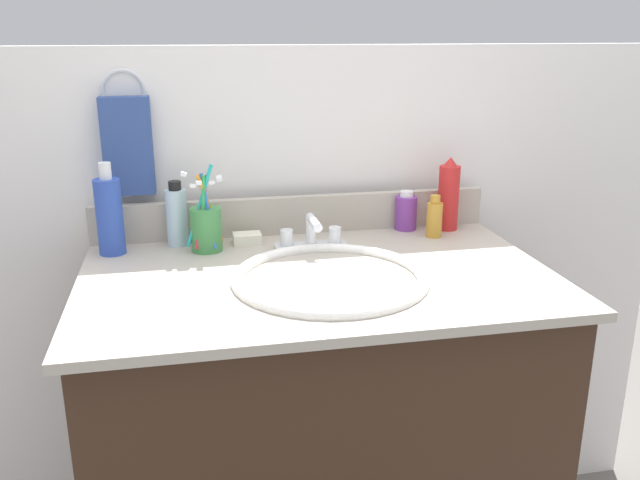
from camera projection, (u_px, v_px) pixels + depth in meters
name	position (u px, v px, depth m)	size (l,w,h in m)	color
vanity_cabinet	(318.00, 459.00, 1.48)	(0.91, 0.55, 0.84)	#382316
countertop	(318.00, 277.00, 1.35)	(0.95, 0.60, 0.02)	#B2A899
backsplash	(294.00, 215.00, 1.60)	(0.95, 0.02, 0.09)	#B2A899
back_wall	(291.00, 304.00, 1.74)	(2.05, 0.04, 1.30)	white
towel_ring	(123.00, 91.00, 1.48)	(0.10, 0.10, 0.01)	silver
hand_towel	(128.00, 146.00, 1.50)	(0.11, 0.04, 0.22)	#334C8C
sink_basin	(330.00, 294.00, 1.32)	(0.39, 0.39, 0.11)	white
faucet	(311.00, 238.00, 1.48)	(0.16, 0.10, 0.08)	silver
bottle_spray_red	(448.00, 196.00, 1.62)	(0.05, 0.05, 0.18)	red
bottle_cream_purple	(406.00, 212.00, 1.63)	(0.05, 0.05, 0.10)	#7A3899
bottle_gel_clear	(177.00, 216.00, 1.50)	(0.05, 0.05, 0.15)	silver
bottle_shampoo_blue	(109.00, 215.00, 1.44)	(0.06, 0.06, 0.20)	#2D4CB2
bottle_oil_amber	(434.00, 218.00, 1.57)	(0.04, 0.04, 0.10)	gold
cup_green	(206.00, 227.00, 1.47)	(0.09, 0.07, 0.19)	#3F8C47
soap_bar	(247.00, 238.00, 1.53)	(0.06, 0.04, 0.02)	white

